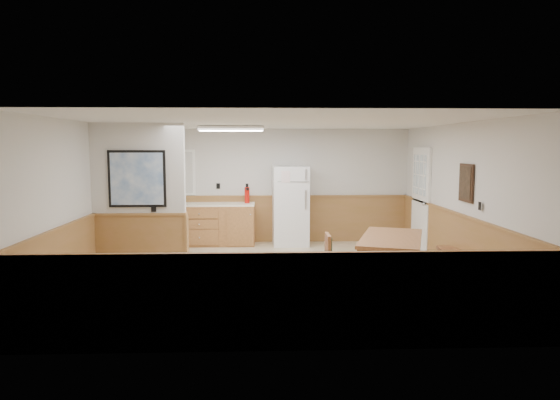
{
  "coord_description": "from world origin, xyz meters",
  "views": [
    {
      "loc": [
        -0.24,
        -7.99,
        2.12
      ],
      "look_at": [
        0.07,
        0.4,
        1.22
      ],
      "focal_mm": 32.0,
      "sensor_mm": 36.0,
      "label": 1
    }
  ],
  "objects_px": {
    "dining_bench": "(459,262)",
    "fire_extinguisher": "(247,195)",
    "refrigerator": "(290,206)",
    "dining_chair": "(334,258)",
    "dining_table": "(391,243)",
    "soap_bottle": "(177,198)"
  },
  "relations": [
    {
      "from": "dining_bench",
      "to": "dining_chair",
      "type": "height_order",
      "value": "dining_chair"
    },
    {
      "from": "refrigerator",
      "to": "dining_chair",
      "type": "relative_size",
      "value": 2.0
    },
    {
      "from": "dining_table",
      "to": "fire_extinguisher",
      "type": "xyz_separation_m",
      "value": [
        -2.29,
        3.28,
        0.43
      ]
    },
    {
      "from": "dining_chair",
      "to": "fire_extinguisher",
      "type": "bearing_deg",
      "value": 111.52
    },
    {
      "from": "dining_table",
      "to": "dining_chair",
      "type": "height_order",
      "value": "dining_chair"
    },
    {
      "from": "dining_chair",
      "to": "dining_table",
      "type": "bearing_deg",
      "value": 18.53
    },
    {
      "from": "dining_bench",
      "to": "fire_extinguisher",
      "type": "bearing_deg",
      "value": 141.8
    },
    {
      "from": "fire_extinguisher",
      "to": "soap_bottle",
      "type": "bearing_deg",
      "value": -170.51
    },
    {
      "from": "dining_chair",
      "to": "fire_extinguisher",
      "type": "distance_m",
      "value": 3.88
    },
    {
      "from": "dining_bench",
      "to": "refrigerator",
      "type": "bearing_deg",
      "value": 133.28
    },
    {
      "from": "dining_chair",
      "to": "soap_bottle",
      "type": "relative_size",
      "value": 3.45
    },
    {
      "from": "fire_extinguisher",
      "to": "soap_bottle",
      "type": "distance_m",
      "value": 1.51
    },
    {
      "from": "refrigerator",
      "to": "dining_chair",
      "type": "xyz_separation_m",
      "value": [
        0.44,
        -3.5,
        -0.35
      ]
    },
    {
      "from": "dining_bench",
      "to": "soap_bottle",
      "type": "relative_size",
      "value": 6.23
    },
    {
      "from": "refrigerator",
      "to": "soap_bottle",
      "type": "xyz_separation_m",
      "value": [
        -2.44,
        0.09,
        0.17
      ]
    },
    {
      "from": "fire_extinguisher",
      "to": "dining_table",
      "type": "bearing_deg",
      "value": -45.15
    },
    {
      "from": "refrigerator",
      "to": "dining_table",
      "type": "xyz_separation_m",
      "value": [
        1.36,
        -3.2,
        -0.19
      ]
    },
    {
      "from": "refrigerator",
      "to": "fire_extinguisher",
      "type": "distance_m",
      "value": 0.97
    },
    {
      "from": "refrigerator",
      "to": "dining_chair",
      "type": "bearing_deg",
      "value": -84.82
    },
    {
      "from": "dining_bench",
      "to": "fire_extinguisher",
      "type": "relative_size",
      "value": 3.64
    },
    {
      "from": "refrigerator",
      "to": "dining_table",
      "type": "relative_size",
      "value": 0.88
    },
    {
      "from": "dining_table",
      "to": "dining_chair",
      "type": "bearing_deg",
      "value": -143.33
    }
  ]
}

